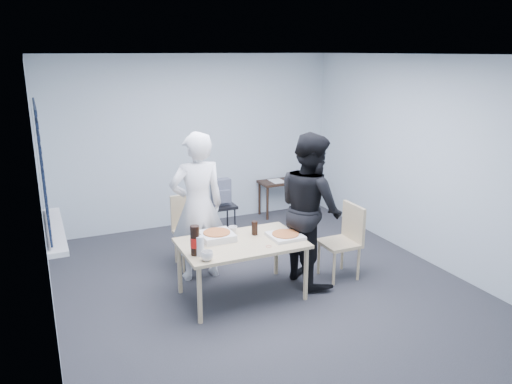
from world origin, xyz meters
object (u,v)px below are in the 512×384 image
chair_far (190,225)px  chair_right (346,236)px  backpack (221,192)px  person_black (310,208)px  mug_a (207,256)px  mug_b (233,230)px  person_white (198,207)px  side_table (285,185)px  stool (221,212)px  soda_bottle (195,241)px  dining_table (242,247)px

chair_far → chair_right: same height
chair_right → backpack: size_ratio=2.38×
person_black → mug_a: (-1.39, -0.39, -0.19)m
person_black → mug_b: bearing=78.6°
person_white → side_table: (2.05, 1.72, -0.38)m
person_white → mug_b: 0.54m
stool → soda_bottle: soda_bottle is taller
chair_right → backpack: (-0.93, 1.74, 0.19)m
chair_right → chair_far: bearing=144.5°
mug_a → side_table: bearing=50.0°
dining_table → chair_right: chair_right is taller
person_white → dining_table: bearing=112.1°
chair_far → person_white: bearing=-93.1°
side_table → mug_b: mug_b is taller
dining_table → person_black: 0.94m
side_table → chair_right: bearing=-100.5°
side_table → mug_b: 2.79m
person_black → backpack: size_ratio=4.72×
chair_right → backpack: backpack is taller
person_black → dining_table: bearing=94.6°
side_table → soda_bottle: soda_bottle is taller
chair_far → stool: size_ratio=1.70×
stool → backpack: 0.29m
person_black → stool: person_black is taller
dining_table → mug_a: size_ratio=10.79×
chair_right → stool: 1.99m
backpack → person_black: bearing=-98.5°
side_table → mug_b: size_ratio=8.72×
soda_bottle → backpack: bearing=62.5°
person_white → soda_bottle: 0.87m
dining_table → mug_b: (-0.00, 0.25, 0.11)m
person_white → person_black: same height
chair_far → side_table: size_ratio=1.02×
side_table → soda_bottle: 3.46m
mug_b → person_white: bearing=122.9°
chair_far → side_table: (2.03, 1.29, -0.01)m
soda_bottle → chair_right: bearing=3.4°
chair_far → stool: bearing=43.7°
side_table → mug_a: (-2.28, -2.71, 0.19)m
person_black → stool: 1.79m
chair_right → mug_b: chair_right is taller
mug_b → backpack: bearing=74.6°
chair_right → mug_a: bearing=-170.8°
chair_far → mug_a: bearing=-100.0°
chair_far → person_white: person_white is taller
chair_far → mug_a: size_ratio=7.24×
dining_table → mug_a: mug_a is taller
chair_far → stool: 0.91m
side_table → stool: (-1.37, -0.66, -0.09)m
chair_right → mug_b: size_ratio=8.90×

